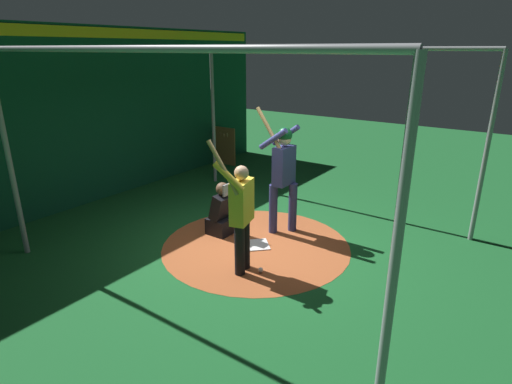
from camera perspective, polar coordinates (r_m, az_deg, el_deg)
The scene contains 10 objects.
ground_plane at distance 7.00m, azimuth 0.00°, elevation -7.36°, with size 26.54×26.54×0.00m, color #195B28.
dirt_circle at distance 7.00m, azimuth 0.00°, elevation -7.34°, with size 3.13×3.13×0.01m, color #AD562D.
home_plate at distance 7.00m, azimuth 0.00°, elevation -7.28°, with size 0.42×0.42×0.01m, color white.
batter at distance 7.14m, azimuth 3.77°, elevation 3.14°, with size 0.68×0.49×2.21m.
catcher at distance 7.29m, azimuth -4.63°, elevation -3.04°, with size 0.58×0.40×0.96m.
visitor at distance 5.86m, azimuth -2.06°, elevation -2.80°, with size 0.54×0.57×1.99m.
back_wall at distance 9.43m, azimuth -21.61°, elevation 9.77°, with size 0.22×10.54×3.58m.
cage_frame at distance 6.33m, azimuth 0.00°, elevation 10.83°, with size 5.87×4.76×3.16m.
bat_rack at distance 11.94m, azimuth -5.12°, elevation 6.34°, with size 1.18×0.20×1.05m.
baseball_0 at distance 6.20m, azimuth 0.64°, elevation -10.68°, with size 0.07×0.07×0.07m, color white.
Camera 1 is at (3.62, -5.12, 3.13)m, focal length 29.05 mm.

